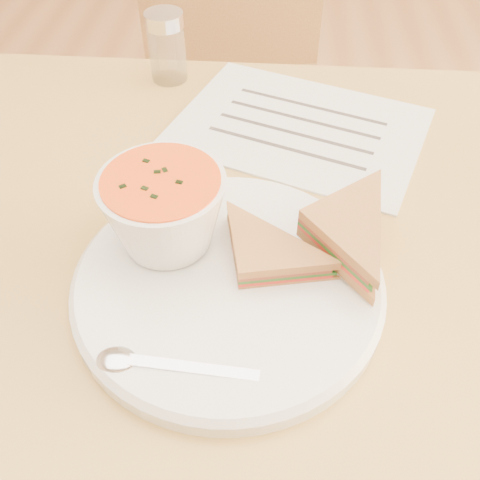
# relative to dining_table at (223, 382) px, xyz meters

# --- Properties ---
(floor) EXTENTS (5.00, 6.00, 0.01)m
(floor) POSITION_rel_dining_table_xyz_m (0.00, 0.00, -0.38)
(floor) COLOR #915E34
(floor) RESTS_ON ground
(dining_table) EXTENTS (1.00, 0.70, 0.75)m
(dining_table) POSITION_rel_dining_table_xyz_m (0.00, 0.00, 0.00)
(dining_table) COLOR #A27332
(dining_table) RESTS_ON floor
(chair_far) EXTENTS (0.51, 0.51, 0.97)m
(chair_far) POSITION_rel_dining_table_xyz_m (-0.01, 0.64, 0.11)
(chair_far) COLOR brown
(chair_far) RESTS_ON floor
(plate) EXTENTS (0.38, 0.38, 0.02)m
(plate) POSITION_rel_dining_table_xyz_m (0.02, -0.10, 0.38)
(plate) COLOR white
(plate) RESTS_ON dining_table
(soup_bowl) EXTENTS (0.13, 0.13, 0.08)m
(soup_bowl) POSITION_rel_dining_table_xyz_m (-0.04, -0.06, 0.43)
(soup_bowl) COLOR white
(soup_bowl) RESTS_ON plate
(sandwich_half_a) EXTENTS (0.12, 0.12, 0.03)m
(sandwich_half_a) POSITION_rel_dining_table_xyz_m (0.04, -0.12, 0.41)
(sandwich_half_a) COLOR #BB8442
(sandwich_half_a) RESTS_ON plate
(sandwich_half_b) EXTENTS (0.15, 0.15, 0.03)m
(sandwich_half_b) POSITION_rel_dining_table_xyz_m (0.09, -0.05, 0.42)
(sandwich_half_b) COLOR #BB8442
(sandwich_half_b) RESTS_ON plate
(spoon) EXTENTS (0.18, 0.04, 0.01)m
(spoon) POSITION_rel_dining_table_xyz_m (-0.01, -0.20, 0.40)
(spoon) COLOR silver
(spoon) RESTS_ON plate
(paper_menu) EXTENTS (0.38, 0.33, 0.00)m
(paper_menu) POSITION_rel_dining_table_xyz_m (0.09, 0.18, 0.38)
(paper_menu) COLOR white
(paper_menu) RESTS_ON dining_table
(condiment_shaker) EXTENTS (0.07, 0.07, 0.10)m
(condiment_shaker) POSITION_rel_dining_table_xyz_m (-0.10, 0.29, 0.42)
(condiment_shaker) COLOR silver
(condiment_shaker) RESTS_ON dining_table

